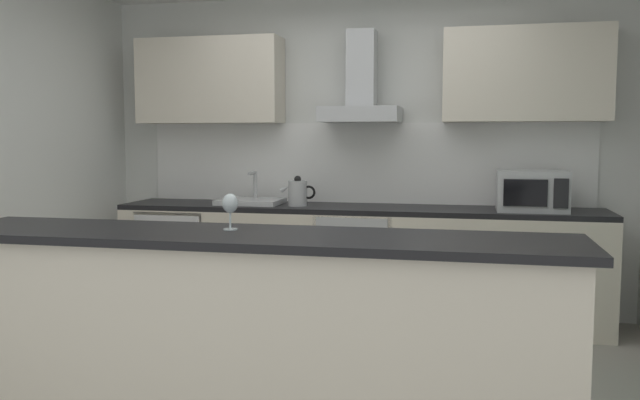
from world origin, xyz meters
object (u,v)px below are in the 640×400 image
(microwave, at_px, (532,191))
(kettle, at_px, (298,193))
(oven, at_px, (358,262))
(refrigerator, at_px, (182,259))
(sink, at_px, (251,201))
(wine_glass, at_px, (230,205))
(range_hood, at_px, (361,93))

(microwave, height_order, kettle, microwave)
(oven, distance_m, refrigerator, 1.49)
(sink, distance_m, wine_glass, 2.17)
(microwave, relative_size, kettle, 1.73)
(microwave, distance_m, wine_glass, 2.58)
(microwave, height_order, range_hood, range_hood)
(oven, distance_m, sink, 1.00)
(refrigerator, distance_m, microwave, 2.85)
(oven, relative_size, range_hood, 1.11)
(refrigerator, bearing_deg, range_hood, 5.09)
(oven, xyz_separation_m, refrigerator, (-1.49, -0.00, -0.03))
(wine_glass, bearing_deg, sink, 106.04)
(oven, relative_size, refrigerator, 0.94)
(microwave, bearing_deg, sink, 178.98)
(range_hood, distance_m, wine_glass, 2.32)
(oven, height_order, range_hood, range_hood)
(kettle, distance_m, range_hood, 0.93)
(microwave, relative_size, range_hood, 0.69)
(oven, bearing_deg, kettle, -175.95)
(microwave, height_order, wine_glass, microwave)
(oven, bearing_deg, refrigerator, -179.89)
(sink, bearing_deg, oven, -0.71)
(refrigerator, relative_size, microwave, 1.70)
(sink, height_order, range_hood, range_hood)
(kettle, xyz_separation_m, range_hood, (0.48, 0.16, 0.78))
(range_hood, bearing_deg, microwave, -6.92)
(microwave, distance_m, kettle, 1.77)
(range_hood, xyz_separation_m, wine_glass, (-0.29, -2.20, -0.67))
(refrigerator, distance_m, sink, 0.79)
(refrigerator, bearing_deg, kettle, -1.76)
(refrigerator, distance_m, range_hood, 2.02)
(wine_glass, bearing_deg, range_hood, 82.60)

